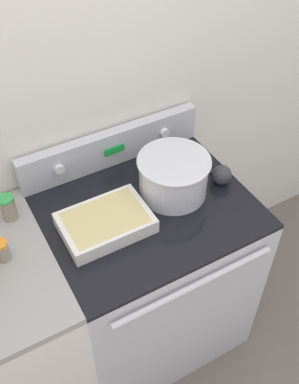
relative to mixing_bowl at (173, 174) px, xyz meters
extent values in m
plane|color=#6B6056|center=(-0.13, -0.36, -1.01)|extent=(12.00, 12.00, 0.00)
cube|color=silver|center=(-0.13, 0.35, 0.24)|extent=(8.00, 0.05, 2.50)
cube|color=#BCBCC1|center=(-0.13, -0.03, -0.56)|extent=(0.82, 0.68, 0.90)
cube|color=black|center=(-0.13, -0.03, -0.10)|extent=(0.82, 0.68, 0.02)
cylinder|color=silver|center=(-0.13, -0.38, -0.17)|extent=(0.67, 0.02, 0.02)
cube|color=#BCBCC1|center=(-0.13, 0.29, -0.01)|extent=(0.82, 0.05, 0.16)
cylinder|color=white|center=(-0.38, 0.25, -0.01)|extent=(0.04, 0.02, 0.04)
cylinder|color=white|center=(0.11, 0.25, -0.01)|extent=(0.04, 0.02, 0.04)
cube|color=green|center=(-0.13, 0.26, -0.01)|extent=(0.09, 0.01, 0.03)
cylinder|color=silver|center=(0.00, 0.00, -0.01)|extent=(0.27, 0.27, 0.17)
torus|color=silver|center=(0.00, 0.00, 0.07)|extent=(0.29, 0.29, 0.01)
cylinder|color=beige|center=(0.00, 0.00, 0.06)|extent=(0.25, 0.25, 0.02)
cube|color=silver|center=(-0.32, -0.05, -0.06)|extent=(0.33, 0.23, 0.06)
cube|color=#D1BC7A|center=(-0.32, -0.05, -0.05)|extent=(0.29, 0.20, 0.03)
cylinder|color=#333338|center=(0.20, 0.07, -0.09)|extent=(0.01, 0.24, 0.01)
sphere|color=#333338|center=(0.20, -0.05, -0.05)|extent=(0.08, 0.08, 0.08)
cylinder|color=gray|center=(-0.62, 0.17, -0.04)|extent=(0.06, 0.06, 0.09)
cylinder|color=green|center=(-0.62, 0.17, 0.02)|extent=(0.06, 0.06, 0.01)
cylinder|color=gray|center=(-0.70, 0.00, -0.05)|extent=(0.05, 0.05, 0.07)
camera|label=1|loc=(-0.72, -1.09, 1.19)|focal=42.00mm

